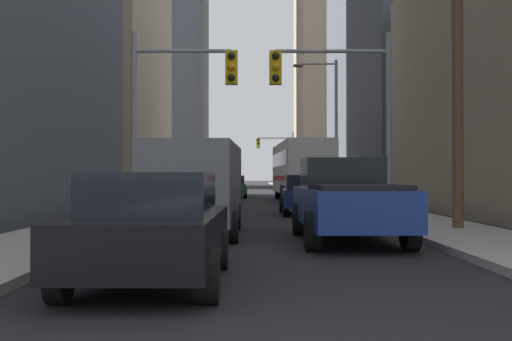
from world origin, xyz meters
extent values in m
cube|color=#9E9E99|center=(-4.73, 50.00, 0.07)|extent=(2.68, 160.00, 0.15)
cube|color=#9E9E99|center=(4.73, 50.00, 0.07)|extent=(2.68, 160.00, 0.15)
cube|color=silver|center=(2.59, 34.08, 1.95)|extent=(2.88, 11.58, 2.90)
cube|color=black|center=(1.33, 34.08, 2.47)|extent=(0.37, 10.57, 0.80)
cube|color=red|center=(1.33, 34.08, 1.37)|extent=(0.36, 10.57, 0.28)
cylinder|color=black|center=(1.42, 38.11, 0.50)|extent=(0.32, 1.00, 1.00)
cylinder|color=black|center=(3.77, 38.11, 0.50)|extent=(0.32, 1.00, 1.00)
cylinder|color=black|center=(1.42, 30.86, 0.50)|extent=(0.32, 1.00, 1.00)
cylinder|color=black|center=(3.77, 30.86, 0.50)|extent=(0.32, 1.00, 1.00)
cube|color=navy|center=(1.83, 11.41, 0.80)|extent=(2.08, 5.43, 0.80)
cube|color=black|center=(1.83, 12.38, 1.55)|extent=(1.83, 1.83, 0.70)
cube|color=black|center=(1.83, 10.06, 1.25)|extent=(1.79, 2.40, 0.10)
cylinder|color=black|center=(0.87, 13.14, 0.40)|extent=(0.28, 0.80, 0.80)
cylinder|color=black|center=(2.79, 13.14, 0.40)|extent=(0.28, 0.80, 0.80)
cylinder|color=black|center=(0.87, 9.68, 0.40)|extent=(0.28, 0.80, 0.80)
cylinder|color=black|center=(2.79, 9.68, 0.40)|extent=(0.28, 0.80, 0.80)
cube|color=slate|center=(-1.69, 12.90, 1.31)|extent=(2.16, 5.26, 1.90)
cube|color=black|center=(-1.69, 15.51, 1.73)|extent=(1.76, 0.07, 0.60)
cylinder|color=black|center=(-2.65, 14.56, 0.36)|extent=(0.24, 0.72, 0.72)
cylinder|color=black|center=(-0.73, 14.56, 0.36)|extent=(0.24, 0.72, 0.72)
cylinder|color=black|center=(-2.65, 11.24, 0.36)|extent=(0.24, 0.72, 0.72)
cylinder|color=black|center=(-0.73, 11.24, 0.36)|extent=(0.24, 0.72, 0.72)
cube|color=black|center=(-1.67, 6.03, 0.65)|extent=(1.87, 4.23, 0.65)
cube|color=black|center=(-1.67, 5.88, 1.25)|extent=(1.62, 1.93, 0.55)
cylinder|color=black|center=(-2.54, 7.37, 0.32)|extent=(0.22, 0.64, 0.64)
cylinder|color=black|center=(-0.81, 7.37, 0.32)|extent=(0.22, 0.64, 0.64)
cylinder|color=black|center=(-2.54, 4.69, 0.32)|extent=(0.22, 0.64, 0.64)
cylinder|color=black|center=(-0.81, 4.69, 0.32)|extent=(0.22, 0.64, 0.64)
cube|color=#141E4C|center=(1.81, 21.50, 0.65)|extent=(1.97, 4.27, 0.65)
cube|color=black|center=(1.81, 21.35, 1.25)|extent=(1.66, 1.96, 0.55)
cylinder|color=black|center=(0.94, 22.85, 0.32)|extent=(0.22, 0.64, 0.64)
cylinder|color=black|center=(2.67, 22.85, 0.32)|extent=(0.22, 0.64, 0.64)
cylinder|color=black|center=(0.94, 20.16, 0.32)|extent=(0.22, 0.64, 0.64)
cylinder|color=black|center=(2.67, 20.16, 0.32)|extent=(0.22, 0.64, 0.64)
cube|color=#B7BABF|center=(-1.84, 33.39, 0.65)|extent=(1.90, 4.24, 0.65)
cube|color=black|center=(-1.84, 33.24, 1.25)|extent=(1.63, 1.94, 0.55)
cylinder|color=black|center=(-2.70, 34.73, 0.32)|extent=(0.22, 0.64, 0.64)
cylinder|color=black|center=(-0.97, 34.73, 0.32)|extent=(0.22, 0.64, 0.64)
cylinder|color=black|center=(-2.70, 32.05, 0.32)|extent=(0.22, 0.64, 0.64)
cylinder|color=black|center=(-0.97, 32.05, 0.32)|extent=(0.22, 0.64, 0.64)
cube|color=#195938|center=(-1.57, 39.95, 0.65)|extent=(1.85, 4.22, 0.65)
cube|color=black|center=(-1.57, 39.80, 1.25)|extent=(1.61, 1.92, 0.55)
cylinder|color=black|center=(-2.44, 41.29, 0.32)|extent=(0.22, 0.64, 0.64)
cylinder|color=black|center=(-0.71, 41.29, 0.32)|extent=(0.22, 0.64, 0.64)
cylinder|color=black|center=(-2.44, 38.61, 0.32)|extent=(0.22, 0.64, 0.64)
cylinder|color=black|center=(-0.71, 38.61, 0.32)|extent=(0.22, 0.64, 0.64)
cylinder|color=gray|center=(-3.99, 17.00, 3.00)|extent=(0.18, 0.18, 6.00)
cylinder|color=gray|center=(-2.47, 17.00, 5.40)|extent=(3.05, 0.12, 0.12)
cube|color=gold|center=(-0.94, 17.00, 4.88)|extent=(0.38, 0.30, 1.05)
sphere|color=black|center=(-0.94, 16.83, 5.21)|extent=(0.24, 0.24, 0.24)
sphere|color=#F9A514|center=(-0.94, 16.83, 4.88)|extent=(0.24, 0.24, 0.24)
sphere|color=black|center=(-0.94, 16.83, 4.54)|extent=(0.24, 0.24, 0.24)
cylinder|color=gray|center=(3.99, 17.00, 3.00)|extent=(0.18, 0.18, 6.00)
cylinder|color=gray|center=(2.22, 17.00, 5.40)|extent=(3.55, 0.12, 0.12)
cube|color=gold|center=(0.44, 17.00, 4.88)|extent=(0.38, 0.30, 1.05)
sphere|color=black|center=(0.44, 16.83, 5.21)|extent=(0.24, 0.24, 0.24)
sphere|color=#F9A514|center=(0.44, 16.83, 4.88)|extent=(0.24, 0.24, 0.24)
sphere|color=black|center=(0.44, 16.83, 4.54)|extent=(0.24, 0.24, 0.24)
cylinder|color=gray|center=(3.99, 61.43, 3.00)|extent=(0.18, 0.18, 6.00)
cylinder|color=gray|center=(2.21, 61.43, 5.40)|extent=(3.56, 0.12, 0.12)
cube|color=gold|center=(0.43, 61.43, 4.88)|extent=(0.38, 0.30, 1.05)
sphere|color=black|center=(0.43, 61.26, 5.21)|extent=(0.24, 0.24, 0.24)
sphere|color=black|center=(0.43, 61.26, 4.88)|extent=(0.24, 0.24, 0.24)
sphere|color=#19D833|center=(0.43, 61.26, 4.54)|extent=(0.24, 0.24, 0.24)
cylinder|color=brown|center=(5.00, 13.49, 4.82)|extent=(0.28, 0.28, 9.63)
cylinder|color=gray|center=(4.09, 29.68, 3.75)|extent=(0.16, 0.16, 7.50)
cylinder|color=gray|center=(3.11, 29.68, 7.30)|extent=(1.97, 0.10, 0.10)
ellipsoid|color=#4C4C51|center=(2.12, 29.68, 7.20)|extent=(0.56, 0.32, 0.20)
camera|label=1|loc=(-0.34, -2.49, 1.47)|focal=43.76mm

